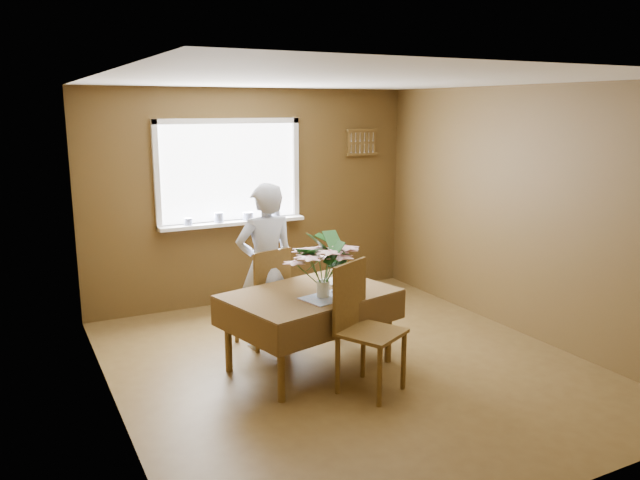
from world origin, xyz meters
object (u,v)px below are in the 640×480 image
dining_table (310,301)px  chair_far (266,293)px  flower_bouquet (323,261)px  chair_near (362,323)px  seated_woman (266,266)px

dining_table → chair_far: bearing=89.5°
chair_far → flower_bouquet: bearing=89.5°
chair_near → seated_woman: 1.29m
dining_table → seated_woman: 0.68m
chair_far → flower_bouquet: (0.19, -0.83, 0.48)m
flower_bouquet → dining_table: bearing=102.2°
dining_table → chair_far: chair_far is taller
dining_table → chair_near: bearing=-86.5°
chair_far → flower_bouquet: 0.98m
chair_near → flower_bouquet: 0.62m
seated_woman → chair_near: bearing=106.1°
chair_far → seated_woman: seated_woman is taller
seated_woman → flower_bouquet: size_ratio=2.81×
chair_near → flower_bouquet: size_ratio=1.86×
seated_woman → flower_bouquet: (0.19, -0.82, 0.21)m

